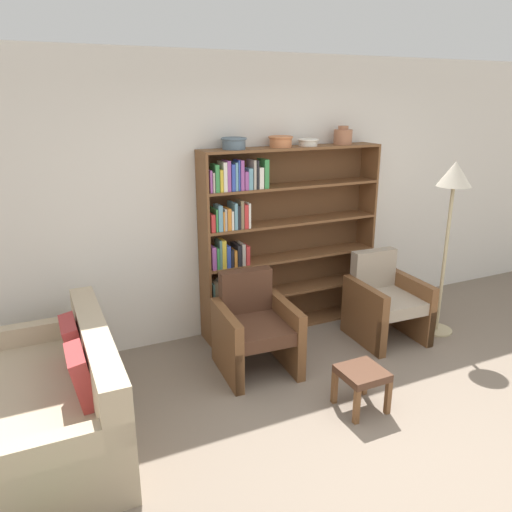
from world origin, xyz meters
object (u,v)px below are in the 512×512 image
Objects in this scene: vase_tall at (343,136)px; armchair_leather at (255,328)px; bowl_cream at (281,141)px; couch at (54,405)px; footstool at (362,377)px; bowl_stoneware at (234,143)px; armchair_cushioned at (385,301)px; floor_lamp at (453,190)px; bookshelf at (272,242)px; bowl_slate at (308,142)px.

vase_tall is 0.22× the size of armchair_leather.
couch is at bearing -156.58° from bowl_cream.
bowl_stoneware is at bearing 103.67° from footstool.
couch is (-3.00, -0.99, -1.68)m from vase_tall.
floor_lamp is (0.60, -0.14, 1.10)m from armchair_cushioned.
couch is at bearing -161.72° from vase_tall.
bowl_stoneware reaches higher than bookshelf.
couch is at bearing 14.66° from armchair_leather.
bowl_stoneware reaches higher than armchair_cushioned.
bowl_stoneware reaches higher than footstool.
couch is 1.74m from armchair_leather.
armchair_leather is (-0.10, -0.66, -1.56)m from bowl_stoneware.
armchair_leather is (-0.58, -0.66, -1.56)m from bowl_cream.
couch is 5.02× the size of footstool.
vase_tall is at bearing 62.87° from footstool.
vase_tall is at bearing -149.24° from armchair_leather.
bowl_cream is 0.13× the size of floor_lamp.
armchair_leather is (1.70, 0.33, 0.10)m from couch.
bowl_cream reaches higher than floor_lamp.
bowl_slate is at bearing -1.71° from bookshelf.
bowl_cream reaches higher than couch.
bowl_stoneware is 0.48m from bowl_cream.
bowl_stoneware is 2.15m from floor_lamp.
floor_lamp is at bearing -86.62° from couch.
vase_tall is (0.71, -0.00, 0.02)m from bowl_cream.
armchair_leather is 1.00× the size of armchair_cushioned.
vase_tall is 1.72m from armchair_cushioned.
bowl_cream is at bearing 180.00° from bowl_slate.
vase_tall is 0.11× the size of couch.
bowl_stoneware is 1.70m from armchair_leather.
bowl_stoneware is 0.28× the size of armchair_leather.
bowl_slate is 0.41m from vase_tall.
bookshelf reaches higher than armchair_cushioned.
bowl_cream is 1.15× the size of bowl_slate.
bowl_stoneware is 2.16m from armchair_cushioned.
couch is (-2.29, -0.99, -1.66)m from bowl_cream.
footstool is at bearing -117.13° from vase_tall.
bowl_stoneware reaches higher than couch.
couch is 1.99× the size of armchair_cushioned.
bowl_cream is 0.31m from bowl_slate.
bookshelf is 5.61× the size of footstool.
bookshelf is 2.22× the size of armchair_leather.
footstool is at bearing 121.48° from armchair_leather.
floor_lamp is 5.20× the size of footstool.
vase_tall is 2.15m from armchair_leather.
bookshelf reaches higher than floor_lamp.
footstool is (-0.10, -1.58, -1.67)m from bowl_cream.
armchair_leather is 1.45m from armchair_cushioned.
bowl_stoneware is at bearing -60.69° from couch.
armchair_cushioned is (1.35, -0.66, -1.56)m from bowl_stoneware.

